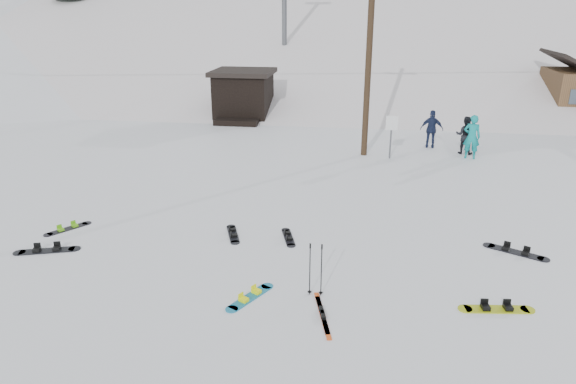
# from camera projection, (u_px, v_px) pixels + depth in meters

# --- Properties ---
(ground) EXTENTS (200.00, 200.00, 0.00)m
(ground) POSITION_uv_depth(u_px,v_px,m) (252.00, 348.00, 9.85)
(ground) COLOR white
(ground) RESTS_ON ground
(ski_slope) EXTENTS (60.00, 85.24, 65.97)m
(ski_slope) POSITION_uv_depth(u_px,v_px,m) (346.00, 158.00, 65.08)
(ski_slope) COLOR white
(ski_slope) RESTS_ON ground
(ridge_left) EXTENTS (47.54, 95.03, 58.38)m
(ridge_left) POSITION_uv_depth(u_px,v_px,m) (51.00, 154.00, 63.18)
(ridge_left) COLOR white
(ridge_left) RESTS_ON ground
(treeline_left) EXTENTS (20.00, 64.00, 10.00)m
(treeline_left) POSITION_uv_depth(u_px,v_px,m) (6.00, 71.00, 51.70)
(treeline_left) COLOR black
(treeline_left) RESTS_ON ground
(treeline_crest) EXTENTS (50.00, 6.00, 10.00)m
(treeline_crest) POSITION_uv_depth(u_px,v_px,m) (356.00, 43.00, 89.79)
(treeline_crest) COLOR black
(treeline_crest) RESTS_ON ski_slope
(utility_pole) EXTENTS (2.00, 0.26, 9.00)m
(utility_pole) POSITION_uv_depth(u_px,v_px,m) (369.00, 45.00, 20.98)
(utility_pole) COLOR #3A2819
(utility_pole) RESTS_ON ground
(trail_sign) EXTENTS (0.50, 0.09, 1.85)m
(trail_sign) POSITION_uv_depth(u_px,v_px,m) (391.00, 129.00, 21.60)
(trail_sign) COLOR #595B60
(trail_sign) RESTS_ON ground
(lift_hut) EXTENTS (3.40, 4.10, 2.75)m
(lift_hut) POSITION_uv_depth(u_px,v_px,m) (243.00, 94.00, 29.53)
(lift_hut) COLOR black
(lift_hut) RESTS_ON ground
(hero_snowboard) EXTENTS (0.86, 1.34, 0.10)m
(hero_snowboard) POSITION_uv_depth(u_px,v_px,m) (250.00, 297.00, 11.51)
(hero_snowboard) COLOR teal
(hero_snowboard) RESTS_ON ground
(hero_skis) EXTENTS (0.52, 1.73, 0.09)m
(hero_skis) POSITION_uv_depth(u_px,v_px,m) (322.00, 314.00, 10.87)
(hero_skis) COLOR #D64715
(hero_skis) RESTS_ON ground
(ski_poles) EXTENTS (0.35, 0.09, 1.27)m
(ski_poles) POSITION_uv_depth(u_px,v_px,m) (316.00, 269.00, 11.43)
(ski_poles) COLOR black
(ski_poles) RESTS_ON ground
(board_scatter_a) EXTENTS (1.65, 0.75, 0.12)m
(board_scatter_a) POSITION_uv_depth(u_px,v_px,m) (47.00, 250.00, 13.70)
(board_scatter_a) COLOR black
(board_scatter_a) RESTS_ON ground
(board_scatter_b) EXTENTS (0.65, 1.30, 0.10)m
(board_scatter_b) POSITION_uv_depth(u_px,v_px,m) (233.00, 234.00, 14.69)
(board_scatter_b) COLOR black
(board_scatter_b) RESTS_ON ground
(board_scatter_c) EXTENTS (0.93, 1.21, 0.10)m
(board_scatter_c) POSITION_uv_depth(u_px,v_px,m) (68.00, 228.00, 15.05)
(board_scatter_c) COLOR black
(board_scatter_c) RESTS_ON ground
(board_scatter_d) EXTENTS (1.53, 0.96, 0.12)m
(board_scatter_d) POSITION_uv_depth(u_px,v_px,m) (516.00, 252.00, 13.62)
(board_scatter_d) COLOR black
(board_scatter_d) RESTS_ON ground
(board_scatter_e) EXTENTS (1.64, 0.47, 0.12)m
(board_scatter_e) POSITION_uv_depth(u_px,v_px,m) (496.00, 309.00, 11.05)
(board_scatter_e) COLOR #BECC16
(board_scatter_e) RESTS_ON ground
(board_scatter_f) EXTENTS (0.55, 1.26, 0.09)m
(board_scatter_f) POSITION_uv_depth(u_px,v_px,m) (288.00, 237.00, 14.49)
(board_scatter_f) COLOR black
(board_scatter_f) RESTS_ON ground
(skier_teal) EXTENTS (0.75, 0.56, 1.89)m
(skier_teal) POSITION_uv_depth(u_px,v_px,m) (472.00, 137.00, 21.74)
(skier_teal) COLOR #0E8C8E
(skier_teal) RESTS_ON ground
(skier_dark) EXTENTS (0.95, 0.83, 1.66)m
(skier_dark) POSITION_uv_depth(u_px,v_px,m) (465.00, 135.00, 22.49)
(skier_dark) COLOR black
(skier_dark) RESTS_ON ground
(skier_navy) EXTENTS (1.07, 0.55, 1.74)m
(skier_navy) POSITION_uv_depth(u_px,v_px,m) (432.00, 129.00, 23.41)
(skier_navy) COLOR #1B2445
(skier_navy) RESTS_ON ground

